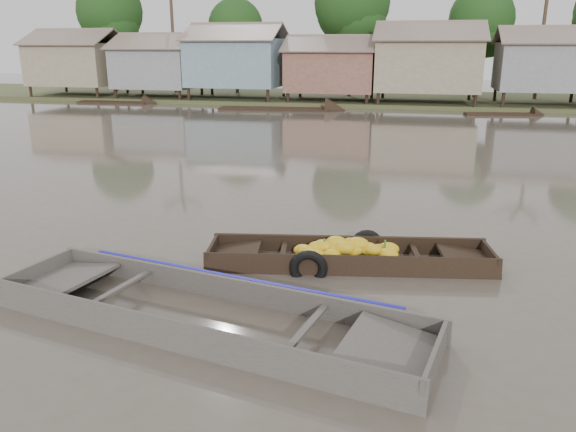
# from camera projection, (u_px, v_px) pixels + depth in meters

# --- Properties ---
(ground) EXTENTS (120.00, 120.00, 0.00)m
(ground) POSITION_uv_depth(u_px,v_px,m) (295.00, 269.00, 10.36)
(ground) COLOR #51493E
(ground) RESTS_ON ground
(riverbank) EXTENTS (120.00, 12.47, 10.22)m
(riverbank) POSITION_uv_depth(u_px,v_px,m) (436.00, 57.00, 38.50)
(riverbank) COLOR #384723
(riverbank) RESTS_ON ground
(banana_boat) EXTENTS (5.46, 2.14, 0.74)m
(banana_boat) POSITION_uv_depth(u_px,v_px,m) (345.00, 257.00, 10.58)
(banana_boat) COLOR black
(banana_boat) RESTS_ON ground
(viewer_boat) EXTENTS (7.08, 3.13, 0.55)m
(viewer_boat) POSITION_uv_depth(u_px,v_px,m) (207.00, 320.00, 8.36)
(viewer_boat) COLOR #403B36
(viewer_boat) RESTS_ON ground
(distant_boats) EXTENTS (46.64, 14.68, 0.35)m
(distant_boats) POSITION_uv_depth(u_px,v_px,m) (535.00, 121.00, 30.39)
(distant_boats) COLOR black
(distant_boats) RESTS_ON ground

